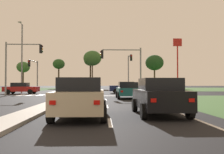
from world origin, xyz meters
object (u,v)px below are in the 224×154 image
at_px(traffic_signal_far_left, 34,70).
at_px(treeline_second, 59,64).
at_px(car_navy_second, 125,87).
at_px(treeline_near, 23,67).
at_px(car_blue_fourth, 70,87).
at_px(treeline_fifth, 154,63).
at_px(traffic_signal_near_left, 19,59).
at_px(pedestrian_at_median, 83,84).
at_px(traffic_signal_far_right, 129,66).
at_px(treeline_third, 92,58).
at_px(car_black_near, 159,96).
at_px(car_beige_sixth, 81,97).
at_px(street_lamp_second, 22,55).
at_px(car_teal_third, 128,90).
at_px(car_red_fifth, 21,88).
at_px(fastfood_pole_sign, 177,52).
at_px(traffic_signal_near_right, 126,62).
at_px(treeline_fourth, 90,61).

bearing_deg(traffic_signal_far_left, treeline_second, 93.47).
distance_m(car_navy_second, treeline_near, 43.63).
distance_m(car_blue_fourth, treeline_fifth, 33.59).
height_order(traffic_signal_near_left, treeline_fifth, treeline_fifth).
relative_size(pedestrian_at_median, treeline_fifth, 0.19).
bearing_deg(treeline_fifth, traffic_signal_far_right, -109.72).
distance_m(traffic_signal_near_left, treeline_third, 39.67).
height_order(car_black_near, car_beige_sixth, car_black_near).
xyz_separation_m(traffic_signal_far_right, street_lamp_second, (-15.80, -4.61, 1.33)).
relative_size(car_teal_third, treeline_third, 0.41).
xyz_separation_m(pedestrian_at_median, treeline_fifth, (18.29, 24.98, 5.97)).
bearing_deg(treeline_fifth, car_navy_second, -108.66).
bearing_deg(car_red_fifth, treeline_fifth, 144.42).
bearing_deg(fastfood_pole_sign, car_blue_fourth, -159.75).
bearing_deg(treeline_second, treeline_third, -26.55).
bearing_deg(traffic_signal_far_right, street_lamp_second, -163.74).
distance_m(traffic_signal_near_right, treeline_fourth, 42.22).
height_order(traffic_signal_near_right, street_lamp_second, street_lamp_second).
bearing_deg(fastfood_pole_sign, car_teal_third, -115.69).
bearing_deg(traffic_signal_far_right, car_black_near, -93.71).
height_order(car_black_near, traffic_signal_near_right, traffic_signal_near_right).
xyz_separation_m(traffic_signal_near_left, treeline_fourth, (5.97, 41.59, 3.74)).
relative_size(street_lamp_second, treeline_fourth, 1.02).
distance_m(treeline_fourth, treeline_fifth, 18.21).
bearing_deg(traffic_signal_near_right, fastfood_pole_sign, 59.96).
bearing_deg(car_black_near, car_red_fifth, 121.19).
relative_size(traffic_signal_far_left, street_lamp_second, 0.52).
bearing_deg(treeline_near, car_blue_fourth, -58.03).
distance_m(street_lamp_second, treeline_near, 36.14).
bearing_deg(traffic_signal_near_right, car_beige_sixth, -101.24).
relative_size(traffic_signal_far_right, pedestrian_at_median, 3.30).
bearing_deg(car_red_fifth, car_black_near, 31.19).
xyz_separation_m(street_lamp_second, treeline_fifth, (26.19, 33.59, 1.76)).
bearing_deg(traffic_signal_near_right, treeline_fourth, 98.29).
xyz_separation_m(car_beige_sixth, treeline_near, (-21.44, 59.25, 5.09)).
xyz_separation_m(car_black_near, car_blue_fourth, (-8.11, 31.72, -0.04)).
height_order(car_blue_fourth, traffic_signal_near_left, traffic_signal_near_left).
bearing_deg(treeline_fourth, treeline_fifth, -2.75).
relative_size(car_blue_fourth, pedestrian_at_median, 2.32).
bearing_deg(car_beige_sixth, traffic_signal_far_right, 79.88).
relative_size(traffic_signal_near_left, treeline_near, 0.80).
xyz_separation_m(car_teal_third, car_blue_fourth, (-7.93, 20.00, 0.02)).
bearing_deg(car_blue_fourth, car_red_fifth, 62.07).
bearing_deg(car_black_near, car_navy_second, 88.25).
height_order(traffic_signal_near_right, fastfood_pole_sign, fastfood_pole_sign).
relative_size(street_lamp_second, treeline_near, 1.30).
height_order(car_blue_fourth, pedestrian_at_median, pedestrian_at_median).
height_order(traffic_signal_near_left, treeline_second, treeline_second).
bearing_deg(car_black_near, treeline_third, 95.40).
xyz_separation_m(car_navy_second, traffic_signal_far_left, (-14.06, 4.76, 2.74)).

